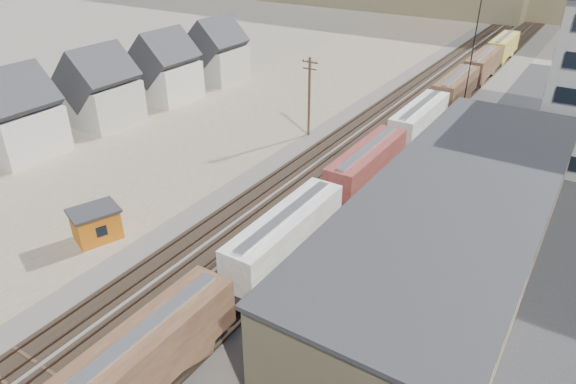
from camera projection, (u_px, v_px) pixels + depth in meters
The scene contains 11 objects.
ballast_bed at pixel (394, 129), 67.74m from camera, with size 18.00×200.00×0.06m, color #4C4742.
dirt_yard at pixel (228, 122), 69.78m from camera, with size 24.00×180.00×0.03m, color #6B604A.
asphalt_lot at pixel (560, 230), 46.30m from camera, with size 26.00×120.00×0.04m, color #232326.
rail_tracks at pixel (391, 127), 67.96m from camera, with size 11.40×200.00×0.24m.
freight_train at pixel (396, 140), 57.45m from camera, with size 3.00×119.74×4.46m.
warehouse at pixel (456, 223), 40.46m from camera, with size 12.40×40.40×7.25m.
utility_pole_north at pixel (309, 95), 63.30m from camera, with size 2.20×0.32×10.00m.
radio_mast at pixel (473, 50), 67.93m from camera, with size 1.20×0.16×18.00m.
townhouse_row at pixel (61, 104), 63.20m from camera, with size 8.15×68.16×10.47m.
maintenance_shed at pixel (96, 224), 44.39m from camera, with size 4.33×4.86×2.95m.
parked_car_blue at pixel (570, 135), 64.00m from camera, with size 2.39×5.18×1.44m, color navy.
Camera 1 is at (22.19, -11.05, 25.29)m, focal length 32.00 mm.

